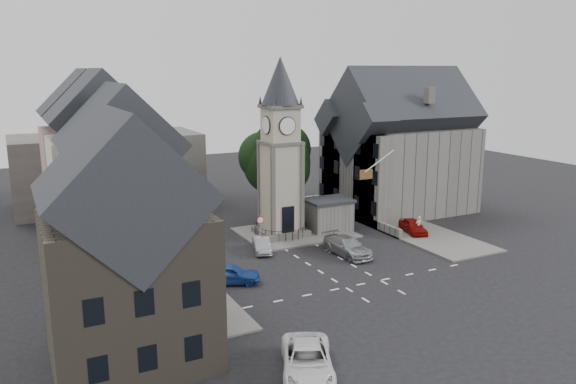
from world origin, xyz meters
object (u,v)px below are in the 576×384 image
car_east_red (413,226)px  pedestrian (418,226)px  clock_tower (281,149)px  stone_shelter (328,215)px  car_west_blue (230,274)px

car_east_red → pedestrian: size_ratio=2.20×
clock_tower → stone_shelter: bearing=-5.8°
stone_shelter → car_east_red: bearing=-34.2°
stone_shelter → pedestrian: stone_shelter is taller
car_east_red → stone_shelter: bearing=161.0°
pedestrian → clock_tower: bearing=-29.4°
clock_tower → pedestrian: 14.69m
car_west_blue → car_east_red: bearing=-52.8°
car_west_blue → car_east_red: 20.31m
stone_shelter → car_west_blue: bearing=-147.1°
clock_tower → car_east_red: size_ratio=4.05×
clock_tower → car_east_red: (11.41, -4.99, -7.44)m
clock_tower → pedestrian: bearing=-26.1°
stone_shelter → pedestrian: size_ratio=2.36×
clock_tower → stone_shelter: size_ratio=3.78×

